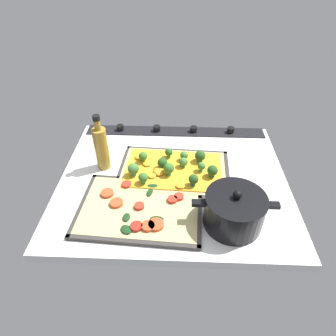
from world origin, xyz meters
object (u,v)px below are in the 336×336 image
(baking_tray_back, at_px, (140,209))
(broccoli_pizza, at_px, (173,169))
(cooking_pot, at_px, (234,211))
(oil_bottle, at_px, (101,147))
(baking_tray_front, at_px, (174,172))
(veggie_pizza_back, at_px, (140,208))

(baking_tray_back, bearing_deg, broccoli_pizza, -118.84)
(cooking_pot, bearing_deg, broccoli_pizza, -50.58)
(baking_tray_back, bearing_deg, oil_bottle, -53.15)
(baking_tray_front, xyz_separation_m, broccoli_pizza, (0.00, 0.00, 0.02))
(broccoli_pizza, relative_size, cooking_pot, 1.53)
(broccoli_pizza, height_order, veggie_pizza_back, broccoli_pizza)
(oil_bottle, bearing_deg, veggie_pizza_back, 126.65)
(baking_tray_back, distance_m, veggie_pizza_back, 0.01)
(baking_tray_back, distance_m, oil_bottle, 0.26)
(broccoli_pizza, bearing_deg, cooking_pot, 129.42)
(cooking_pot, bearing_deg, baking_tray_back, -8.44)
(broccoli_pizza, height_order, oil_bottle, oil_bottle)
(broccoli_pizza, distance_m, cooking_pot, 0.27)
(oil_bottle, bearing_deg, baking_tray_front, 173.90)
(broccoli_pizza, distance_m, oil_bottle, 0.25)
(broccoli_pizza, relative_size, baking_tray_back, 0.96)
(cooking_pot, bearing_deg, veggie_pizza_back, -8.06)
(baking_tray_front, distance_m, oil_bottle, 0.26)
(veggie_pizza_back, height_order, cooking_pot, cooking_pot)
(broccoli_pizza, relative_size, oil_bottle, 1.78)
(baking_tray_back, height_order, veggie_pizza_back, veggie_pizza_back)
(oil_bottle, bearing_deg, baking_tray_back, 126.85)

